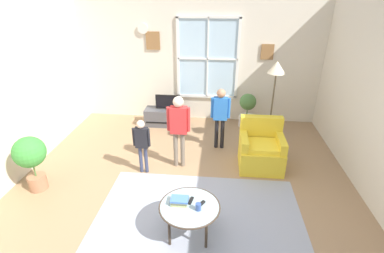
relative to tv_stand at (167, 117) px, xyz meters
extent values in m
cube|color=#9E7A56|center=(0.69, -2.69, -0.21)|extent=(6.21, 6.98, 0.02)
cube|color=beige|center=(0.69, 0.55, 1.24)|extent=(5.61, 0.12, 2.88)
cube|color=silver|center=(0.90, 0.48, 1.29)|extent=(1.37, 0.02, 1.81)
cube|color=white|center=(0.90, 0.46, 2.20)|extent=(1.43, 0.04, 0.06)
cube|color=white|center=(0.90, 0.46, 0.39)|extent=(1.43, 0.04, 0.06)
cube|color=white|center=(0.22, 0.46, 1.29)|extent=(0.06, 0.04, 1.81)
cube|color=white|center=(1.59, 0.46, 1.29)|extent=(0.06, 0.04, 1.81)
cube|color=white|center=(0.90, 0.46, 1.29)|extent=(0.03, 0.04, 1.81)
cube|color=white|center=(0.90, 0.46, 1.29)|extent=(1.37, 0.04, 0.03)
cube|color=olive|center=(-0.36, 0.47, 1.68)|extent=(0.32, 0.03, 0.40)
cube|color=olive|center=(2.23, 0.47, 1.48)|extent=(0.28, 0.03, 0.34)
cylinder|color=silver|center=(-0.57, 0.46, 1.95)|extent=(0.24, 0.04, 0.24)
cube|color=#999EAD|center=(0.98, -2.96, -0.20)|extent=(2.94, 1.84, 0.01)
cube|color=#4C4C51|center=(0.00, 0.00, 0.00)|extent=(1.04, 0.41, 0.40)
cube|color=black|center=(0.00, -0.21, -0.06)|extent=(0.93, 0.02, 0.02)
cylinder|color=#4C4C4C|center=(0.00, 0.00, 0.23)|extent=(0.08, 0.08, 0.05)
cube|color=black|center=(0.00, 0.00, 0.39)|extent=(0.52, 0.05, 0.32)
cube|color=black|center=(0.00, -0.03, 0.39)|extent=(0.48, 0.01, 0.28)
cube|color=yellow|center=(1.99, -1.61, 0.01)|extent=(0.76, 0.72, 0.42)
cube|color=yellow|center=(1.99, -1.31, 0.44)|extent=(0.76, 0.16, 0.45)
cube|color=yellow|center=(1.67, -1.61, 0.32)|extent=(0.12, 0.65, 0.20)
cube|color=yellow|center=(2.31, -1.61, 0.32)|extent=(0.12, 0.65, 0.20)
cube|color=yellow|center=(1.99, -1.66, 0.26)|extent=(0.61, 0.50, 0.08)
cylinder|color=#99B2B7|center=(0.88, -3.31, 0.24)|extent=(0.77, 0.77, 0.02)
torus|color=#3F3328|center=(0.88, -3.31, 0.24)|extent=(0.79, 0.79, 0.02)
cylinder|color=#33281E|center=(0.65, -3.08, 0.01)|extent=(0.04, 0.04, 0.43)
cylinder|color=#33281E|center=(1.11, -3.08, 0.01)|extent=(0.04, 0.04, 0.43)
cylinder|color=#33281E|center=(0.65, -3.54, 0.01)|extent=(0.04, 0.04, 0.43)
cylinder|color=#33281E|center=(1.11, -3.54, 0.01)|extent=(0.04, 0.04, 0.43)
cube|color=#C1C67D|center=(0.75, -3.26, 0.26)|extent=(0.21, 0.18, 0.03)
cube|color=#5F6246|center=(0.75, -3.26, 0.28)|extent=(0.21, 0.18, 0.02)
cube|color=#4774C9|center=(0.75, -3.26, 0.30)|extent=(0.23, 0.16, 0.03)
cylinder|color=#334C8C|center=(1.00, -3.37, 0.29)|extent=(0.07, 0.07, 0.10)
cube|color=black|center=(1.03, -3.27, 0.25)|extent=(0.11, 0.14, 0.02)
cube|color=black|center=(0.89, -3.22, 0.25)|extent=(0.07, 0.15, 0.02)
cylinder|color=black|center=(1.18, -0.97, 0.12)|extent=(0.08, 0.08, 0.63)
cylinder|color=black|center=(1.30, -0.97, 0.12)|extent=(0.08, 0.08, 0.63)
cube|color=blue|center=(1.24, -0.97, 0.66)|extent=(0.27, 0.14, 0.45)
sphere|color=#A87A5B|center=(1.24, -0.97, 0.97)|extent=(0.17, 0.17, 0.17)
cylinder|color=blue|center=(1.08, -0.99, 0.68)|extent=(0.06, 0.06, 0.40)
cylinder|color=blue|center=(1.40, -0.99, 0.68)|extent=(0.06, 0.06, 0.40)
cylinder|color=#726656|center=(0.46, -1.72, 0.14)|extent=(0.08, 0.08, 0.68)
cylinder|color=#726656|center=(0.59, -1.72, 0.14)|extent=(0.08, 0.08, 0.68)
cube|color=red|center=(0.53, -1.72, 0.72)|extent=(0.29, 0.15, 0.48)
sphere|color=beige|center=(0.53, -1.72, 1.05)|extent=(0.18, 0.18, 0.18)
cylinder|color=red|center=(0.35, -1.74, 0.74)|extent=(0.06, 0.06, 0.43)
cylinder|color=red|center=(0.70, -1.74, 0.74)|extent=(0.06, 0.06, 0.43)
cylinder|color=#333851|center=(-0.12, -1.98, 0.05)|extent=(0.06, 0.06, 0.51)
cylinder|color=#333851|center=(-0.02, -1.98, 0.05)|extent=(0.06, 0.06, 0.51)
cube|color=black|center=(-0.07, -1.98, 0.48)|extent=(0.22, 0.11, 0.36)
sphere|color=beige|center=(-0.07, -1.98, 0.73)|extent=(0.14, 0.14, 0.14)
cylinder|color=black|center=(-0.20, -2.00, 0.50)|extent=(0.05, 0.05, 0.32)
cylinder|color=black|center=(0.06, -2.00, 0.50)|extent=(0.05, 0.05, 0.32)
cylinder|color=silver|center=(1.86, 0.13, -0.07)|extent=(0.36, 0.36, 0.26)
cylinder|color=#4C7238|center=(1.86, 0.13, 0.14)|extent=(0.02, 0.02, 0.15)
sphere|color=#4A763B|center=(1.86, 0.13, 0.40)|extent=(0.38, 0.38, 0.38)
cylinder|color=#9E6B4C|center=(-1.67, -2.62, -0.08)|extent=(0.28, 0.28, 0.25)
cylinder|color=#4C7238|center=(-1.67, -2.62, 0.14)|extent=(0.02, 0.02, 0.20)
sphere|color=#3B8F39|center=(-1.67, -2.62, 0.48)|extent=(0.49, 0.49, 0.49)
cylinder|color=black|center=(2.20, -0.96, -0.19)|extent=(0.26, 0.26, 0.03)
cylinder|color=brown|center=(2.20, -0.96, 0.59)|extent=(0.03, 0.03, 1.59)
cone|color=beige|center=(2.20, -0.96, 1.48)|extent=(0.32, 0.32, 0.22)
camera|label=1|loc=(1.20, -6.17, 2.75)|focal=26.95mm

